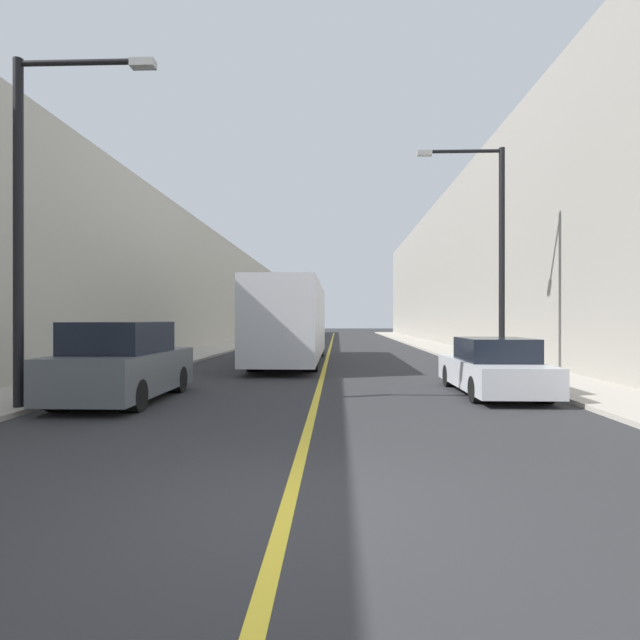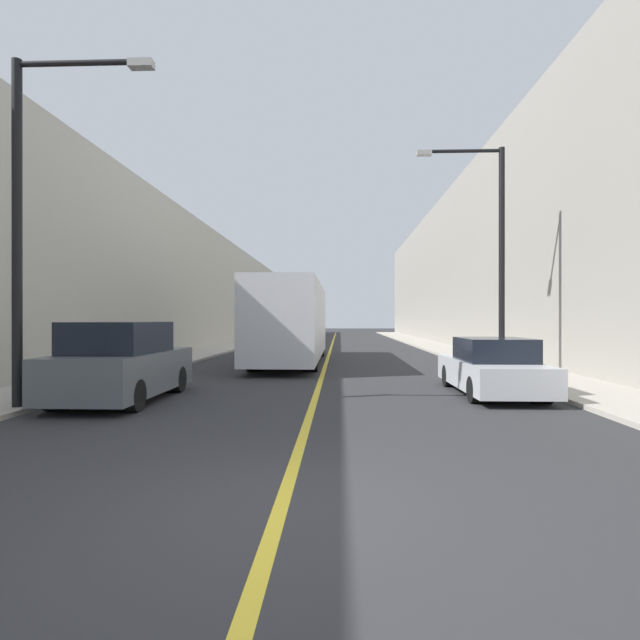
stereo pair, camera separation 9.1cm
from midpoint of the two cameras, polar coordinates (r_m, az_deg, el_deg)
name	(u,v)px [view 2 (the right image)]	position (r m, az deg, el deg)	size (l,w,h in m)	color
ground_plane	(279,512)	(5.33, -4.15, -21.04)	(200.00, 200.00, 0.00)	#2D2D30
sidewalk_left	(231,346)	(35.81, -10.01, -2.91)	(2.57, 72.00, 0.11)	#B2AA9E
sidewalk_right	(433,346)	(35.59, 12.84, -2.93)	(2.57, 72.00, 0.11)	#B2AA9E
building_row_left	(186,288)	(36.67, -15.05, 3.57)	(4.00, 72.00, 8.30)	#B7B2A3
building_row_right	(481,266)	(36.48, 17.96, 5.92)	(4.00, 72.00, 11.27)	gray
road_center_line	(331,347)	(35.00, 1.38, -3.06)	(0.16, 72.00, 0.01)	gold
bus	(292,321)	(22.03, -3.09, -0.13)	(2.59, 11.93, 3.44)	silver
parked_suv_left	(122,364)	(12.60, -21.51, -4.75)	(1.96, 4.46, 1.86)	#51565B
car_right_near	(492,369)	(13.52, 19.25, -5.28)	(1.83, 4.53, 1.45)	silver
street_lamp_left	(31,205)	(12.12, -29.98, 11.28)	(2.96, 0.24, 7.19)	black
street_lamp_right	(494,243)	(18.07, 19.36, 8.29)	(2.96, 0.24, 7.62)	black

